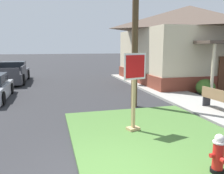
% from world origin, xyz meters
% --- Properties ---
extents(grass_corner_patch, '(4.72, 5.69, 0.08)m').
position_xyz_m(grass_corner_patch, '(1.81, 1.84, 0.04)').
color(grass_corner_patch, '#477033').
rests_on(grass_corner_patch, ground).
extents(sidewalk_strip, '(2.20, 18.80, 0.12)m').
position_xyz_m(sidewalk_strip, '(5.37, 6.54, 0.06)').
color(sidewalk_strip, '#9E9B93').
rests_on(sidewalk_strip, ground).
extents(fire_hydrant, '(0.38, 0.34, 0.82)m').
position_xyz_m(fire_hydrant, '(2.17, -0.41, 0.47)').
color(fire_hydrant, black).
rests_on(fire_hydrant, grass_corner_patch).
extents(stop_sign, '(0.75, 0.37, 2.35)m').
position_xyz_m(stop_sign, '(1.37, 2.34, 1.26)').
color(stop_sign, tan).
rests_on(stop_sign, grass_corner_patch).
extents(manhole_cover, '(0.70, 0.70, 0.02)m').
position_xyz_m(manhole_cover, '(0.05, 3.34, 0.01)').
color(manhole_cover, black).
rests_on(manhole_cover, ground).
extents(pickup_truck_charcoal, '(2.13, 5.35, 1.48)m').
position_xyz_m(pickup_truck_charcoal, '(-3.74, 14.32, 0.62)').
color(pickup_truck_charcoal, '#38383D').
rests_on(pickup_truck_charcoal, ground).
extents(street_bench, '(0.50, 1.71, 0.85)m').
position_xyz_m(street_bench, '(5.35, 3.43, 0.59)').
color(street_bench, '#93704C').
rests_on(street_bench, sidewalk_strip).
extents(corner_house, '(8.58, 9.60, 5.52)m').
position_xyz_m(corner_house, '(8.89, 11.29, 2.83)').
color(corner_house, brown).
rests_on(corner_house, ground).
extents(shrub_near_porch, '(1.00, 1.00, 0.88)m').
position_xyz_m(shrub_near_porch, '(7.04, 6.53, 0.44)').
color(shrub_near_porch, '#3A6023').
rests_on(shrub_near_porch, ground).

